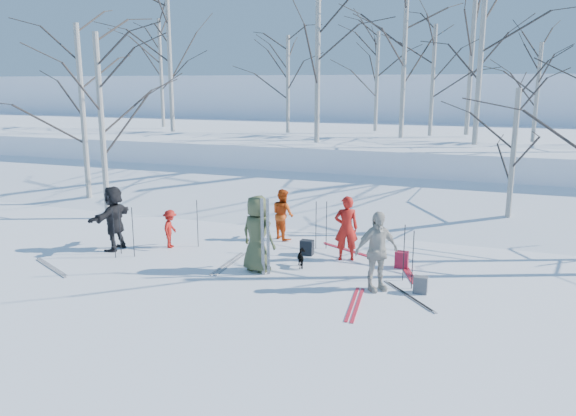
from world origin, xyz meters
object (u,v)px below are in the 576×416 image
at_px(skier_grey_west, 114,218).
at_px(dog, 302,258).
at_px(skier_red_seated, 170,229).
at_px(backpack_grey, 420,285).
at_px(skier_olive_center, 257,234).
at_px(skier_redor_behind, 283,214).
at_px(skier_red_north, 346,228).
at_px(skier_cream_east, 377,251).
at_px(backpack_red, 402,260).
at_px(backpack_dark, 307,247).

height_order(skier_grey_west, dog, skier_grey_west).
bearing_deg(skier_red_seated, backpack_grey, -112.62).
height_order(skier_olive_center, skier_redor_behind, skier_olive_center).
distance_m(skier_grey_west, dog, 5.38).
bearing_deg(skier_redor_behind, skier_grey_west, 70.33).
xyz_separation_m(skier_red_north, skier_grey_west, (-6.20, -1.29, 0.04)).
bearing_deg(skier_cream_east, backpack_grey, -33.99).
bearing_deg(skier_red_north, skier_cream_east, 101.19).
distance_m(skier_grey_west, backpack_grey, 8.37).
bearing_deg(skier_red_north, skier_grey_west, -8.61).
bearing_deg(backpack_red, dog, -161.33).
xyz_separation_m(backpack_grey, backpack_dark, (-3.22, 1.82, 0.01)).
relative_size(skier_olive_center, skier_red_north, 1.11).
relative_size(skier_cream_east, skier_grey_west, 1.00).
bearing_deg(backpack_grey, skier_redor_behind, 144.87).
bearing_deg(skier_grey_west, skier_red_seated, 117.70).
distance_m(dog, backpack_grey, 3.11).
relative_size(skier_red_north, skier_grey_west, 0.95).
bearing_deg(skier_red_seated, skier_red_north, -96.27).
xyz_separation_m(skier_red_north, skier_cream_east, (1.17, -1.90, 0.05)).
bearing_deg(skier_red_seated, skier_cream_east, -115.38).
relative_size(dog, backpack_dark, 1.31).
xyz_separation_m(skier_olive_center, skier_redor_behind, (-0.45, 2.93, -0.20)).
relative_size(skier_grey_west, dog, 3.40).
relative_size(backpack_grey, backpack_dark, 0.95).
height_order(skier_cream_east, backpack_dark, skier_cream_east).
distance_m(backpack_grey, backpack_dark, 3.70).
bearing_deg(backpack_dark, dog, -78.22).
bearing_deg(skier_red_seated, skier_olive_center, -121.46).
distance_m(skier_red_north, skier_red_seated, 4.92).
xyz_separation_m(skier_olive_center, backpack_dark, (0.71, 1.67, -0.74)).
xyz_separation_m(skier_red_north, skier_red_seated, (-4.88, -0.59, -0.31)).
bearing_deg(skier_cream_east, skier_red_seated, 125.49).
xyz_separation_m(skier_red_north, skier_redor_behind, (-2.25, 1.32, -0.10)).
bearing_deg(skier_redor_behind, skier_cream_east, 173.49).
distance_m(skier_grey_west, backpack_dark, 5.33).
bearing_deg(skier_olive_center, dog, -128.49).
bearing_deg(dog, skier_redor_behind, -88.37).
bearing_deg(dog, skier_olive_center, 5.90).
bearing_deg(skier_redor_behind, skier_olive_center, 135.51).
bearing_deg(backpack_dark, skier_redor_behind, 132.72).
xyz_separation_m(skier_red_north, backpack_dark, (-1.08, 0.06, -0.65)).
distance_m(skier_red_north, skier_redor_behind, 2.61).
height_order(skier_grey_west, backpack_dark, skier_grey_west).
distance_m(skier_red_north, skier_grey_west, 6.33).
distance_m(skier_red_north, backpack_red, 1.61).
bearing_deg(backpack_grey, skier_cream_east, -171.71).
distance_m(skier_olive_center, backpack_red, 3.65).
height_order(skier_olive_center, backpack_grey, skier_olive_center).
xyz_separation_m(skier_olive_center, skier_grey_west, (-4.40, 0.31, -0.05)).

